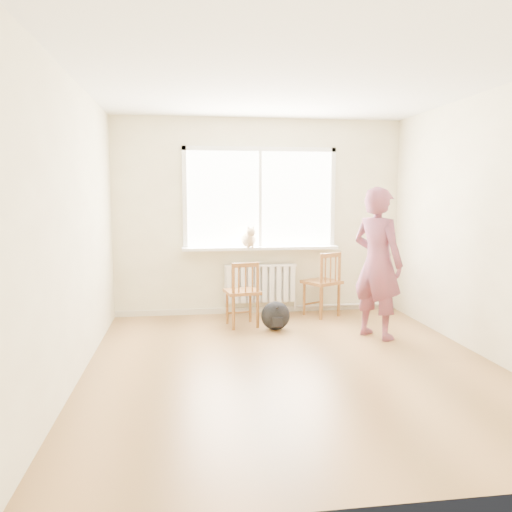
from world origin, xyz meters
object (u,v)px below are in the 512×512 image
object	(u,v)px
person	(377,263)
cat	(249,238)
chair_left	(243,294)
backpack	(275,316)
chair_right	(324,284)

from	to	relation	value
person	cat	bearing A→B (deg)	14.30
chair_left	cat	distance (m)	0.87
chair_left	cat	xyz separation A→B (m)	(0.14, 0.55, 0.65)
cat	chair_left	bearing A→B (deg)	-110.72
chair_left	backpack	bearing A→B (deg)	141.27
chair_left	person	world-z (taller)	person
person	backpack	distance (m)	1.39
chair_left	chair_right	size ratio (longest dim) A/B	0.94
cat	backpack	size ratio (longest dim) A/B	1.27
chair_left	cat	size ratio (longest dim) A/B	1.84
chair_left	person	distance (m)	1.69
chair_right	backpack	size ratio (longest dim) A/B	2.49
chair_right	cat	world-z (taller)	cat
backpack	cat	bearing A→B (deg)	107.27
chair_left	backpack	size ratio (longest dim) A/B	2.33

